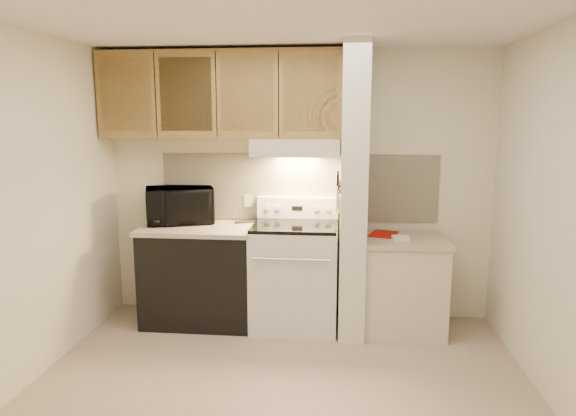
# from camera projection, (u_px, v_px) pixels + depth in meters

# --- Properties ---
(floor) EXTENTS (3.60, 3.60, 0.00)m
(floor) POSITION_uv_depth(u_px,v_px,m) (280.00, 390.00, 3.61)
(floor) COLOR tan
(floor) RESTS_ON ground
(ceiling) EXTENTS (3.60, 3.60, 0.00)m
(ceiling) POSITION_uv_depth(u_px,v_px,m) (279.00, 17.00, 3.17)
(ceiling) COLOR white
(ceiling) RESTS_ON wall_back
(wall_back) EXTENTS (3.60, 2.50, 0.02)m
(wall_back) POSITION_uv_depth(u_px,v_px,m) (298.00, 186.00, 4.86)
(wall_back) COLOR #EEE5C9
(wall_back) RESTS_ON floor
(wall_left) EXTENTS (0.02, 3.00, 2.50)m
(wall_left) POSITION_uv_depth(u_px,v_px,m) (23.00, 210.00, 3.57)
(wall_left) COLOR #EEE5C9
(wall_left) RESTS_ON floor
(wall_right) EXTENTS (0.02, 3.00, 2.50)m
(wall_right) POSITION_uv_depth(u_px,v_px,m) (565.00, 221.00, 3.21)
(wall_right) COLOR #EEE5C9
(wall_right) RESTS_ON floor
(backsplash) EXTENTS (2.60, 0.02, 0.63)m
(backsplash) POSITION_uv_depth(u_px,v_px,m) (298.00, 187.00, 4.85)
(backsplash) COLOR #F5EBCB
(backsplash) RESTS_ON wall_back
(range_body) EXTENTS (0.76, 0.65, 0.92)m
(range_body) POSITION_uv_depth(u_px,v_px,m) (295.00, 277.00, 4.66)
(range_body) COLOR silver
(range_body) RESTS_ON floor
(oven_window) EXTENTS (0.50, 0.01, 0.30)m
(oven_window) POSITION_uv_depth(u_px,v_px,m) (292.00, 284.00, 4.34)
(oven_window) COLOR black
(oven_window) RESTS_ON range_body
(oven_handle) EXTENTS (0.65, 0.02, 0.02)m
(oven_handle) POSITION_uv_depth(u_px,v_px,m) (291.00, 260.00, 4.27)
(oven_handle) COLOR silver
(oven_handle) RESTS_ON range_body
(cooktop) EXTENTS (0.74, 0.64, 0.03)m
(cooktop) POSITION_uv_depth(u_px,v_px,m) (295.00, 226.00, 4.58)
(cooktop) COLOR black
(cooktop) RESTS_ON range_body
(range_backguard) EXTENTS (0.76, 0.08, 0.20)m
(range_backguard) POSITION_uv_depth(u_px,v_px,m) (298.00, 207.00, 4.83)
(range_backguard) COLOR silver
(range_backguard) RESTS_ON range_body
(range_display) EXTENTS (0.10, 0.01, 0.04)m
(range_display) POSITION_uv_depth(u_px,v_px,m) (297.00, 208.00, 4.79)
(range_display) COLOR black
(range_display) RESTS_ON range_backguard
(range_knob_left_outer) EXTENTS (0.05, 0.02, 0.05)m
(range_knob_left_outer) POSITION_uv_depth(u_px,v_px,m) (268.00, 208.00, 4.82)
(range_knob_left_outer) COLOR silver
(range_knob_left_outer) RESTS_ON range_backguard
(range_knob_left_inner) EXTENTS (0.05, 0.02, 0.05)m
(range_knob_left_inner) POSITION_uv_depth(u_px,v_px,m) (278.00, 208.00, 4.81)
(range_knob_left_inner) COLOR silver
(range_knob_left_inner) RESTS_ON range_backguard
(range_knob_right_inner) EXTENTS (0.05, 0.02, 0.05)m
(range_knob_right_inner) POSITION_uv_depth(u_px,v_px,m) (316.00, 209.00, 4.77)
(range_knob_right_inner) COLOR silver
(range_knob_right_inner) RESTS_ON range_backguard
(range_knob_right_outer) EXTENTS (0.05, 0.02, 0.05)m
(range_knob_right_outer) POSITION_uv_depth(u_px,v_px,m) (327.00, 209.00, 4.76)
(range_knob_right_outer) COLOR silver
(range_knob_right_outer) RESTS_ON range_backguard
(dishwasher_front) EXTENTS (1.00, 0.63, 0.87)m
(dishwasher_front) POSITION_uv_depth(u_px,v_px,m) (201.00, 276.00, 4.76)
(dishwasher_front) COLOR black
(dishwasher_front) RESTS_ON floor
(left_countertop) EXTENTS (1.04, 0.67, 0.04)m
(left_countertop) POSITION_uv_depth(u_px,v_px,m) (199.00, 228.00, 4.68)
(left_countertop) COLOR #B6A98F
(left_countertop) RESTS_ON dishwasher_front
(spoon_rest) EXTENTS (0.22, 0.14, 0.01)m
(spoon_rest) POSITION_uv_depth(u_px,v_px,m) (246.00, 222.00, 4.83)
(spoon_rest) COLOR black
(spoon_rest) RESTS_ON left_countertop
(teal_jar) EXTENTS (0.10, 0.10, 0.10)m
(teal_jar) POSITION_uv_depth(u_px,v_px,m) (210.00, 216.00, 4.88)
(teal_jar) COLOR #1F6B6E
(teal_jar) RESTS_ON left_countertop
(outlet) EXTENTS (0.08, 0.01, 0.12)m
(outlet) POSITION_uv_depth(u_px,v_px,m) (248.00, 201.00, 4.91)
(outlet) COLOR beige
(outlet) RESTS_ON backsplash
(microwave) EXTENTS (0.71, 0.60, 0.34)m
(microwave) POSITION_uv_depth(u_px,v_px,m) (180.00, 205.00, 4.81)
(microwave) COLOR black
(microwave) RESTS_ON left_countertop
(partition_pillar) EXTENTS (0.22, 0.70, 2.50)m
(partition_pillar) POSITION_uv_depth(u_px,v_px,m) (353.00, 192.00, 4.47)
(partition_pillar) COLOR silver
(partition_pillar) RESTS_ON floor
(pillar_trim) EXTENTS (0.01, 0.70, 0.04)m
(pillar_trim) POSITION_uv_depth(u_px,v_px,m) (340.00, 186.00, 4.47)
(pillar_trim) COLOR olive
(pillar_trim) RESTS_ON partition_pillar
(knife_strip) EXTENTS (0.02, 0.42, 0.04)m
(knife_strip) POSITION_uv_depth(u_px,v_px,m) (339.00, 184.00, 4.42)
(knife_strip) COLOR black
(knife_strip) RESTS_ON partition_pillar
(knife_blade_a) EXTENTS (0.01, 0.03, 0.16)m
(knife_blade_a) POSITION_uv_depth(u_px,v_px,m) (338.00, 199.00, 4.28)
(knife_blade_a) COLOR silver
(knife_blade_a) RESTS_ON knife_strip
(knife_handle_a) EXTENTS (0.02, 0.02, 0.10)m
(knife_handle_a) POSITION_uv_depth(u_px,v_px,m) (338.00, 180.00, 4.26)
(knife_handle_a) COLOR black
(knife_handle_a) RESTS_ON knife_strip
(knife_blade_b) EXTENTS (0.01, 0.04, 0.18)m
(knife_blade_b) POSITION_uv_depth(u_px,v_px,m) (338.00, 198.00, 4.37)
(knife_blade_b) COLOR silver
(knife_blade_b) RESTS_ON knife_strip
(knife_handle_b) EXTENTS (0.02, 0.02, 0.10)m
(knife_handle_b) POSITION_uv_depth(u_px,v_px,m) (338.00, 180.00, 4.33)
(knife_handle_b) COLOR black
(knife_handle_b) RESTS_ON knife_strip
(knife_blade_c) EXTENTS (0.01, 0.04, 0.20)m
(knife_blade_c) POSITION_uv_depth(u_px,v_px,m) (338.00, 198.00, 4.44)
(knife_blade_c) COLOR silver
(knife_blade_c) RESTS_ON knife_strip
(knife_handle_c) EXTENTS (0.02, 0.02, 0.10)m
(knife_handle_c) POSITION_uv_depth(u_px,v_px,m) (338.00, 179.00, 4.40)
(knife_handle_c) COLOR black
(knife_handle_c) RESTS_ON knife_strip
(knife_blade_d) EXTENTS (0.01, 0.04, 0.16)m
(knife_blade_d) POSITION_uv_depth(u_px,v_px,m) (338.00, 194.00, 4.51)
(knife_blade_d) COLOR silver
(knife_blade_d) RESTS_ON knife_strip
(knife_handle_d) EXTENTS (0.02, 0.02, 0.10)m
(knife_handle_d) POSITION_uv_depth(u_px,v_px,m) (338.00, 177.00, 4.49)
(knife_handle_d) COLOR black
(knife_handle_d) RESTS_ON knife_strip
(knife_blade_e) EXTENTS (0.01, 0.04, 0.18)m
(knife_blade_e) POSITION_uv_depth(u_px,v_px,m) (338.00, 194.00, 4.59)
(knife_blade_e) COLOR silver
(knife_blade_e) RESTS_ON knife_strip
(knife_handle_e) EXTENTS (0.02, 0.02, 0.10)m
(knife_handle_e) POSITION_uv_depth(u_px,v_px,m) (338.00, 176.00, 4.56)
(knife_handle_e) COLOR black
(knife_handle_e) RESTS_ON knife_strip
(oven_mitt) EXTENTS (0.03, 0.10, 0.24)m
(oven_mitt) POSITION_uv_depth(u_px,v_px,m) (338.00, 200.00, 4.66)
(oven_mitt) COLOR gray
(oven_mitt) RESTS_ON partition_pillar
(right_cab_base) EXTENTS (0.70, 0.60, 0.81)m
(right_cab_base) POSITION_uv_depth(u_px,v_px,m) (403.00, 286.00, 4.57)
(right_cab_base) COLOR beige
(right_cab_base) RESTS_ON floor
(right_countertop) EXTENTS (0.74, 0.64, 0.04)m
(right_countertop) POSITION_uv_depth(u_px,v_px,m) (405.00, 240.00, 4.49)
(right_countertop) COLOR #B6A98F
(right_countertop) RESTS_ON right_cab_base
(red_folder) EXTENTS (0.30, 0.35, 0.01)m
(red_folder) POSITION_uv_depth(u_px,v_px,m) (383.00, 234.00, 4.60)
(red_folder) COLOR #B11107
(red_folder) RESTS_ON right_countertop
(white_box) EXTENTS (0.15, 0.11, 0.04)m
(white_box) POSITION_uv_depth(u_px,v_px,m) (401.00, 238.00, 4.39)
(white_box) COLOR white
(white_box) RESTS_ON right_countertop
(range_hood) EXTENTS (0.78, 0.44, 0.15)m
(range_hood) POSITION_uv_depth(u_px,v_px,m) (296.00, 147.00, 4.58)
(range_hood) COLOR beige
(range_hood) RESTS_ON upper_cabinets
(hood_lip) EXTENTS (0.78, 0.04, 0.06)m
(hood_lip) POSITION_uv_depth(u_px,v_px,m) (294.00, 154.00, 4.38)
(hood_lip) COLOR beige
(hood_lip) RESTS_ON range_hood
(upper_cabinets) EXTENTS (2.18, 0.33, 0.77)m
(upper_cabinets) POSITION_uv_depth(u_px,v_px,m) (221.00, 95.00, 4.61)
(upper_cabinets) COLOR olive
(upper_cabinets) RESTS_ON wall_back
(cab_door_a) EXTENTS (0.46, 0.01, 0.63)m
(cab_door_a) POSITION_uv_depth(u_px,v_px,m) (126.00, 95.00, 4.53)
(cab_door_a) COLOR olive
(cab_door_a) RESTS_ON upper_cabinets
(cab_gap_a) EXTENTS (0.01, 0.01, 0.73)m
(cab_gap_a) POSITION_uv_depth(u_px,v_px,m) (155.00, 95.00, 4.50)
(cab_gap_a) COLOR black
(cab_gap_a) RESTS_ON upper_cabinets
(cab_door_b) EXTENTS (0.46, 0.01, 0.63)m
(cab_door_b) POSITION_uv_depth(u_px,v_px,m) (186.00, 94.00, 4.48)
(cab_door_b) COLOR olive
(cab_door_b) RESTS_ON upper_cabinets
(cab_gap_b) EXTENTS (0.01, 0.01, 0.73)m
(cab_gap_b) POSITION_uv_depth(u_px,v_px,m) (216.00, 94.00, 4.45)
(cab_gap_b) COLOR black
(cab_gap_b) RESTS_ON upper_cabinets
(cab_door_c) EXTENTS (0.46, 0.01, 0.63)m
(cab_door_c) POSITION_uv_depth(u_px,v_px,m) (247.00, 94.00, 4.43)
(cab_door_c) COLOR olive
(cab_door_c) RESTS_ON upper_cabinets
(cab_gap_c) EXTENTS (0.01, 0.01, 0.73)m
(cab_gap_c) POSITION_uv_depth(u_px,v_px,m) (279.00, 94.00, 4.40)
(cab_gap_c) COLOR black
(cab_gap_c) RESTS_ON upper_cabinets
(cab_door_d) EXTENTS (0.46, 0.01, 0.63)m
(cab_door_d) POSITION_uv_depth(u_px,v_px,m) (310.00, 94.00, 4.37)
(cab_door_d) COLOR olive
(cab_door_d) RESTS_ON upper_cabinets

